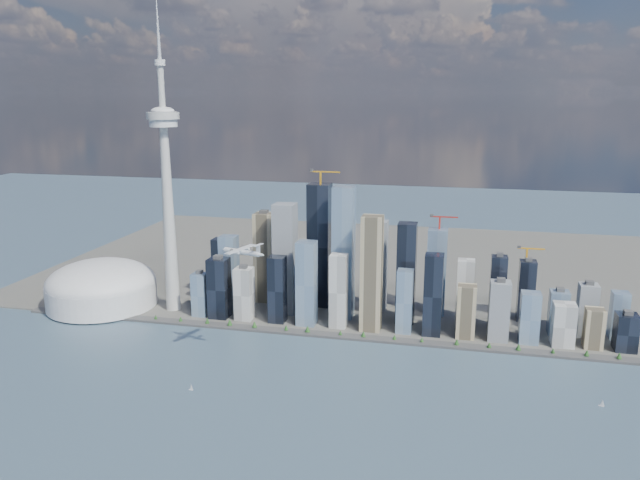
% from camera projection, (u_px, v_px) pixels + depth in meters
% --- Properties ---
extents(ground, '(4000.00, 4000.00, 0.00)m').
position_uv_depth(ground, '(283.00, 408.00, 797.29)').
color(ground, '#314155').
rests_on(ground, ground).
extents(seawall, '(1100.00, 22.00, 4.00)m').
position_uv_depth(seawall, '(325.00, 335.00, 1034.04)').
color(seawall, '#383838').
rests_on(seawall, ground).
extents(land, '(1400.00, 900.00, 3.00)m').
position_uv_depth(land, '(366.00, 264.00, 1461.14)').
color(land, '#4C4C47').
rests_on(land, ground).
extents(shoreline_trees, '(960.53, 7.20, 8.80)m').
position_uv_depth(shoreline_trees, '(325.00, 331.00, 1032.48)').
color(shoreline_trees, '#3F2D1E').
rests_on(shoreline_trees, seawall).
extents(skyscraper_cluster, '(736.00, 142.00, 255.86)m').
position_uv_depth(skyscraper_cluster, '(369.00, 278.00, 1085.73)').
color(skyscraper_cluster, black).
rests_on(skyscraper_cluster, land).
extents(needle_tower, '(56.00, 56.00, 550.50)m').
position_uv_depth(needle_tower, '(167.00, 184.00, 1102.01)').
color(needle_tower, '#ADACA7').
rests_on(needle_tower, land).
extents(dome_stadium, '(200.00, 200.00, 86.00)m').
position_uv_depth(dome_stadium, '(101.00, 287.00, 1167.99)').
color(dome_stadium, silver).
rests_on(dome_stadium, land).
extents(airplane, '(70.57, 62.98, 17.49)m').
position_uv_depth(airplane, '(243.00, 251.00, 881.21)').
color(airplane, silver).
rests_on(airplane, ground).
extents(sailboat_west, '(7.04, 3.10, 9.74)m').
position_uv_depth(sailboat_west, '(191.00, 388.00, 844.87)').
color(sailboat_west, silver).
rests_on(sailboat_west, ground).
extents(sailboat_east, '(7.24, 4.09, 10.21)m').
position_uv_depth(sailboat_east, '(602.00, 404.00, 801.22)').
color(sailboat_east, silver).
rests_on(sailboat_east, ground).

